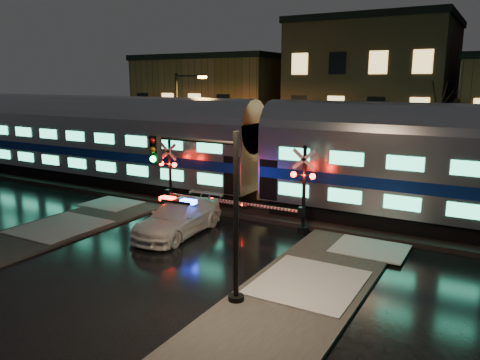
# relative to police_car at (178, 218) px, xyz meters

# --- Properties ---
(ground) EXTENTS (120.00, 120.00, 0.00)m
(ground) POSITION_rel_police_car_xyz_m (1.01, 0.65, -0.80)
(ground) COLOR black
(ground) RESTS_ON ground
(ballast) EXTENTS (90.00, 4.20, 0.24)m
(ballast) POSITION_rel_police_car_xyz_m (1.01, 5.65, -0.68)
(ballast) COLOR black
(ballast) RESTS_ON ground
(sidewalk_left) EXTENTS (4.00, 20.00, 0.12)m
(sidewalk_left) POSITION_rel_police_car_xyz_m (-5.49, -5.35, -0.74)
(sidewalk_left) COLOR #2D2D2D
(sidewalk_left) RESTS_ON ground
(sidewalk_right) EXTENTS (4.00, 20.00, 0.12)m
(sidewalk_right) POSITION_rel_police_car_xyz_m (7.51, -5.35, -0.74)
(sidewalk_right) COLOR #2D2D2D
(sidewalk_right) RESTS_ON ground
(building_left) EXTENTS (14.00, 10.00, 9.00)m
(building_left) POSITION_rel_police_car_xyz_m (-11.99, 22.65, 3.70)
(building_left) COLOR brown
(building_left) RESTS_ON ground
(building_mid) EXTENTS (12.00, 11.00, 11.50)m
(building_mid) POSITION_rel_police_car_xyz_m (3.01, 23.15, 4.95)
(building_mid) COLOR brown
(building_mid) RESTS_ON ground
(train) EXTENTS (51.00, 3.12, 5.92)m
(train) POSITION_rel_police_car_xyz_m (1.57, 5.65, 2.59)
(train) COLOR black
(train) RESTS_ON ballast
(police_car) EXTENTS (2.45, 5.53, 1.75)m
(police_car) POSITION_rel_police_car_xyz_m (0.00, 0.00, 0.00)
(police_car) COLOR silver
(police_car) RESTS_ON ground
(crossing_signal_right) EXTENTS (5.95, 0.66, 4.21)m
(crossing_signal_right) POSITION_rel_police_car_xyz_m (4.71, 2.96, 0.95)
(crossing_signal_right) COLOR black
(crossing_signal_right) RESTS_ON ground
(crossing_signal_left) EXTENTS (5.59, 0.65, 3.96)m
(crossing_signal_left) POSITION_rel_police_car_xyz_m (-2.46, 2.95, 0.84)
(crossing_signal_left) COLOR black
(crossing_signal_left) RESTS_ON ground
(traffic_light) EXTENTS (3.64, 0.68, 5.64)m
(traffic_light) POSITION_rel_police_car_xyz_m (5.05, -4.82, 2.20)
(traffic_light) COLOR black
(traffic_light) RESTS_ON ground
(streetlight) EXTENTS (2.55, 0.27, 7.64)m
(streetlight) POSITION_rel_police_car_xyz_m (-7.01, 9.65, 3.61)
(streetlight) COLOR black
(streetlight) RESTS_ON ground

